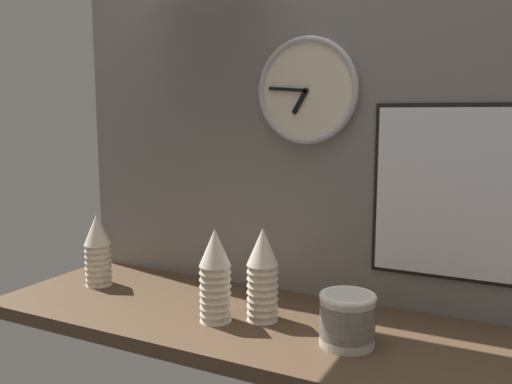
{
  "coord_description": "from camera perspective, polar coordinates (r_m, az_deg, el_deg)",
  "views": [
    {
      "loc": [
        0.68,
        -1.32,
        0.58
      ],
      "look_at": [
        -0.01,
        0.04,
        0.35
      ],
      "focal_mm": 38.0,
      "sensor_mm": 36.0,
      "label": 1
    }
  ],
  "objects": [
    {
      "name": "wall_clock",
      "position": [
        1.67,
        5.4,
        10.58
      ],
      "size": [
        0.32,
        0.03,
        0.32
      ],
      "color": "beige"
    },
    {
      "name": "cup_stack_center",
      "position": [
        1.52,
        -4.32,
        -8.74
      ],
      "size": [
        0.09,
        0.09,
        0.26
      ],
      "color": "beige",
      "rests_on": "ground_plane"
    },
    {
      "name": "cup_stack_center_right",
      "position": [
        1.53,
        0.69,
        -8.66
      ],
      "size": [
        0.09,
        0.09,
        0.26
      ],
      "color": "beige",
      "rests_on": "ground_plane"
    },
    {
      "name": "bowl_stack_right",
      "position": [
        1.41,
        9.59,
        -12.94
      ],
      "size": [
        0.14,
        0.14,
        0.13
      ],
      "color": "beige",
      "rests_on": "ground_plane"
    },
    {
      "name": "wall_tiled_back",
      "position": [
        1.73,
        3.82,
        6.55
      ],
      "size": [
        1.6,
        0.03,
        1.05
      ],
      "color": "slate",
      "rests_on": "ground_plane"
    },
    {
      "name": "ground_plane",
      "position": [
        1.6,
        -0.23,
        -13.61
      ],
      "size": [
        1.6,
        0.56,
        0.04
      ],
      "primitive_type": "cube",
      "color": "#4C3826"
    },
    {
      "name": "menu_board",
      "position": [
        1.59,
        19.18,
        -0.07
      ],
      "size": [
        0.4,
        0.01,
        0.49
      ],
      "color": "black"
    },
    {
      "name": "cup_stack_far_left",
      "position": [
        1.91,
        -16.32,
        -5.84
      ],
      "size": [
        0.09,
        0.09,
        0.24
      ],
      "color": "beige",
      "rests_on": "ground_plane"
    }
  ]
}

